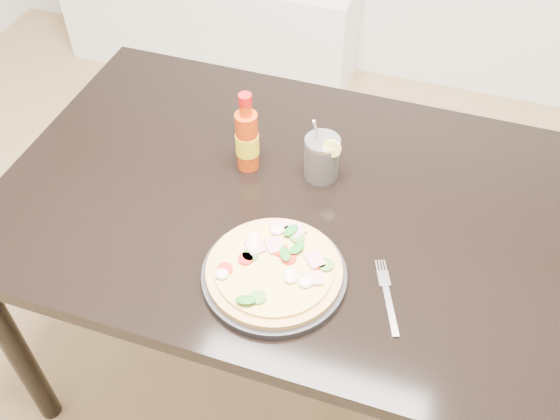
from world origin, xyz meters
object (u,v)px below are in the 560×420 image
(plate, at_px, (274,275))
(fork, at_px, (387,294))
(pizza, at_px, (275,268))
(media_console, at_px, (209,18))
(hot_sauce_bottle, at_px, (247,139))
(cola_cup, at_px, (322,158))
(dining_table, at_px, (296,222))

(plate, distance_m, fork, 0.23)
(plate, xyz_separation_m, pizza, (-0.00, 0.00, 0.02))
(media_console, bearing_deg, hot_sauce_bottle, -62.04)
(cola_cup, bearing_deg, hot_sauce_bottle, -171.82)
(hot_sauce_bottle, xyz_separation_m, cola_cup, (0.18, 0.03, -0.03))
(fork, bearing_deg, cola_cup, 105.19)
(plate, distance_m, hot_sauce_bottle, 0.36)
(dining_table, height_order, fork, fork)
(pizza, bearing_deg, hot_sauce_bottle, 119.60)
(pizza, xyz_separation_m, media_console, (-0.92, 1.72, -0.53))
(dining_table, distance_m, cola_cup, 0.17)
(dining_table, distance_m, hot_sauce_bottle, 0.23)
(plate, relative_size, hot_sauce_bottle, 1.42)
(pizza, relative_size, cola_cup, 1.63)
(pizza, distance_m, hot_sauce_bottle, 0.35)
(plate, relative_size, media_console, 0.22)
(dining_table, xyz_separation_m, plate, (0.03, -0.24, 0.09))
(dining_table, distance_m, plate, 0.25)
(hot_sauce_bottle, distance_m, media_console, 1.70)
(dining_table, relative_size, plate, 4.64)
(dining_table, height_order, hot_sauce_bottle, hot_sauce_bottle)
(pizza, height_order, media_console, pizza)
(dining_table, xyz_separation_m, media_console, (-0.90, 1.48, -0.42))
(dining_table, distance_m, media_console, 1.78)
(plate, height_order, pizza, pizza)
(dining_table, relative_size, fork, 7.74)
(pizza, xyz_separation_m, cola_cup, (0.01, 0.33, 0.02))
(hot_sauce_bottle, bearing_deg, pizza, -60.40)
(fork, bearing_deg, dining_table, 119.70)
(pizza, distance_m, cola_cup, 0.33)
(cola_cup, xyz_separation_m, media_console, (-0.93, 1.39, -0.55))
(dining_table, distance_m, pizza, 0.26)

